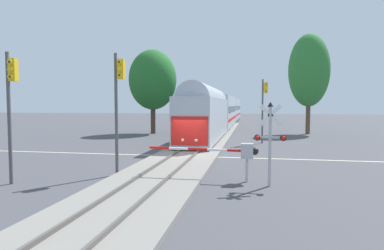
{
  "coord_description": "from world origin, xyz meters",
  "views": [
    {
      "loc": [
        4.45,
        -22.22,
        3.6
      ],
      "look_at": [
        -0.17,
        3.12,
        2.0
      ],
      "focal_mm": 30.56,
      "sensor_mm": 36.0,
      "label": 1
    }
  ],
  "objects": [
    {
      "name": "traffic_signal_median",
      "position": [
        -2.16,
        -6.68,
        4.12
      ],
      "size": [
        0.53,
        0.38,
        6.18
      ],
      "color": "#4C4C51",
      "rests_on": "ground"
    },
    {
      "name": "crossing_gate_near",
      "position": [
        3.75,
        -6.93,
        1.39
      ],
      "size": [
        5.26,
        0.4,
        1.8
      ],
      "color": "#B7B7BC",
      "rests_on": "ground"
    },
    {
      "name": "ground_plane",
      "position": [
        0.0,
        0.0,
        0.0
      ],
      "size": [
        220.0,
        220.0,
        0.0
      ],
      "primitive_type": "plane",
      "color": "#47474C"
    },
    {
      "name": "traffic_signal_near_left",
      "position": [
        -6.13,
        -9.3,
        3.97
      ],
      "size": [
        0.53,
        0.38,
        5.95
      ],
      "color": "#4C4C51",
      "rests_on": "ground"
    },
    {
      "name": "railway_track",
      "position": [
        0.0,
        0.0,
        0.1
      ],
      "size": [
        4.4,
        80.0,
        0.32
      ],
      "color": "gray",
      "rests_on": "ground"
    },
    {
      "name": "traffic_signal_far_side",
      "position": [
        5.58,
        8.86,
        3.99
      ],
      "size": [
        0.53,
        0.38,
        5.97
      ],
      "color": "#4C4C51",
      "rests_on": "ground"
    },
    {
      "name": "oak_behind_train",
      "position": [
        -7.66,
        17.03,
        6.68
      ],
      "size": [
        5.91,
        5.91,
        10.42
      ],
      "color": "#4C3828",
      "rests_on": "ground"
    },
    {
      "name": "crossing_signal_mast",
      "position": [
        5.26,
        -7.67,
        2.28
      ],
      "size": [
        1.36,
        0.44,
        3.73
      ],
      "color": "#B2B2B7",
      "rests_on": "ground"
    },
    {
      "name": "commuter_train",
      "position": [
        0.0,
        31.32,
        2.73
      ],
      "size": [
        3.04,
        64.43,
        5.16
      ],
      "color": "#B2B7C1",
      "rests_on": "railway_track"
    },
    {
      "name": "oak_far_right",
      "position": [
        11.3,
        19.82,
        7.78
      ],
      "size": [
        4.89,
        4.89,
        12.24
      ],
      "color": "brown",
      "rests_on": "ground"
    },
    {
      "name": "road_centre_stripe",
      "position": [
        0.0,
        0.0,
        0.0
      ],
      "size": [
        44.0,
        0.2,
        0.01
      ],
      "color": "beige",
      "rests_on": "ground"
    }
  ]
}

